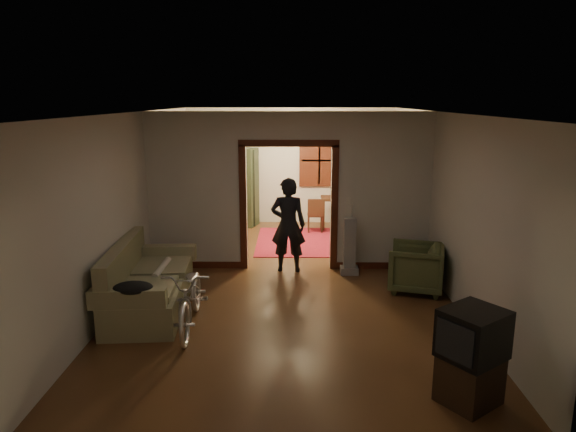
{
  "coord_description": "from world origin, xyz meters",
  "views": [
    {
      "loc": [
        0.1,
        -8.19,
        3.01
      ],
      "look_at": [
        0.0,
        -0.3,
        1.2
      ],
      "focal_mm": 32.0,
      "sensor_mm": 36.0,
      "label": 1
    }
  ],
  "objects_px": {
    "sofa": "(150,277)",
    "bicycle": "(191,296)",
    "person": "(288,225)",
    "armchair": "(416,268)",
    "desk": "(342,213)",
    "locker": "(237,187)"
  },
  "relations": [
    {
      "from": "bicycle",
      "to": "person",
      "type": "height_order",
      "value": "person"
    },
    {
      "from": "sofa",
      "to": "person",
      "type": "xyz_separation_m",
      "value": [
        1.98,
        1.76,
        0.35
      ]
    },
    {
      "from": "sofa",
      "to": "locker",
      "type": "bearing_deg",
      "value": 77.88
    },
    {
      "from": "sofa",
      "to": "desk",
      "type": "xyz_separation_m",
      "value": [
        3.21,
        4.82,
        -0.12
      ]
    },
    {
      "from": "sofa",
      "to": "bicycle",
      "type": "bearing_deg",
      "value": -43.59
    },
    {
      "from": "armchair",
      "to": "person",
      "type": "height_order",
      "value": "person"
    },
    {
      "from": "sofa",
      "to": "armchair",
      "type": "relative_size",
      "value": 2.57
    },
    {
      "from": "sofa",
      "to": "desk",
      "type": "relative_size",
      "value": 2.14
    },
    {
      "from": "desk",
      "to": "armchair",
      "type": "bearing_deg",
      "value": -76.51
    },
    {
      "from": "armchair",
      "to": "locker",
      "type": "relative_size",
      "value": 0.45
    },
    {
      "from": "person",
      "to": "bicycle",
      "type": "bearing_deg",
      "value": 65.54
    },
    {
      "from": "sofa",
      "to": "person",
      "type": "bearing_deg",
      "value": 37.34
    },
    {
      "from": "armchair",
      "to": "desk",
      "type": "height_order",
      "value": "armchair"
    },
    {
      "from": "bicycle",
      "to": "locker",
      "type": "height_order",
      "value": "locker"
    },
    {
      "from": "desk",
      "to": "locker",
      "type": "bearing_deg",
      "value": 173.93
    },
    {
      "from": "bicycle",
      "to": "person",
      "type": "xyz_separation_m",
      "value": [
        1.26,
        2.35,
        0.4
      ]
    },
    {
      "from": "locker",
      "to": "desk",
      "type": "distance_m",
      "value": 2.6
    },
    {
      "from": "bicycle",
      "to": "sofa",
      "type": "bearing_deg",
      "value": 137.3
    },
    {
      "from": "person",
      "to": "locker",
      "type": "xyz_separation_m",
      "value": [
        -1.27,
        3.41,
        0.09
      ]
    },
    {
      "from": "sofa",
      "to": "desk",
      "type": "bearing_deg",
      "value": 51.89
    },
    {
      "from": "locker",
      "to": "sofa",
      "type": "bearing_deg",
      "value": -80.6
    },
    {
      "from": "locker",
      "to": "person",
      "type": "bearing_deg",
      "value": -52.38
    }
  ]
}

